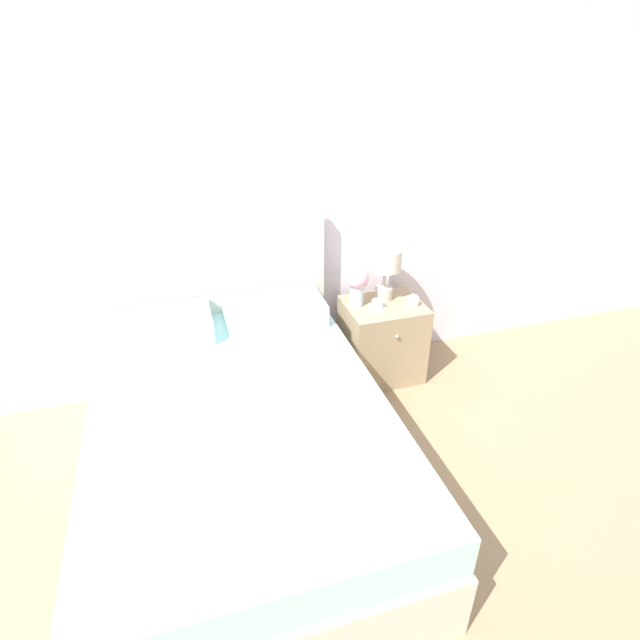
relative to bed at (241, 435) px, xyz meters
The scene contains 8 objects.
ground_plane 0.97m from the bed, 90.00° to the left, with size 12.00×12.00×0.00m, color tan.
wall_back 1.41m from the bed, 90.00° to the left, with size 8.00×0.06×2.60m.
bed is the anchor object (origin of this frame).
nightstand 1.28m from the bed, 32.67° to the left, with size 0.51×0.45×0.55m.
table_lamp 1.43m from the bed, 34.83° to the left, with size 0.21×0.21×0.35m.
flower_vase 1.23m from the bed, 39.10° to the left, with size 0.15×0.15×0.27m.
teacup 1.23m from the bed, 32.66° to the left, with size 0.12×0.12×0.06m.
alarm_clock 1.41m from the bed, 26.12° to the left, with size 0.07×0.05×0.07m.
Camera 1 is at (-0.18, -2.90, 2.07)m, focal length 28.00 mm.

